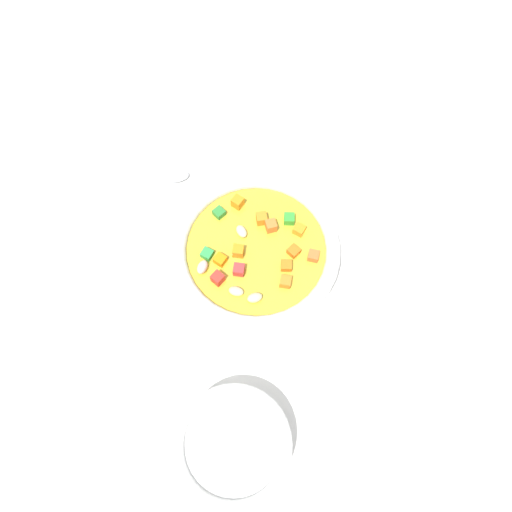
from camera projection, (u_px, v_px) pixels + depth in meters
The scene contains 4 objects.
ground_plane at pixel (256, 267), 59.96cm from camera, with size 140.00×140.00×2.00cm, color silver.
soup_bowl_main at pixel (256, 255), 56.11cm from camera, with size 19.99×19.99×6.39cm.
spoon at pixel (215, 172), 63.99cm from camera, with size 18.29×15.91×1.05cm.
side_bowl_small at pixel (234, 444), 48.61cm from camera, with size 12.13×12.13×4.27cm.
Camera 1 is at (-12.35, 18.45, 54.71)cm, focal length 32.37 mm.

